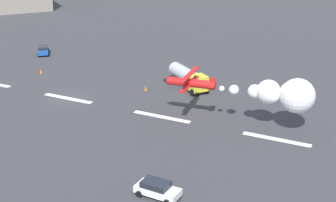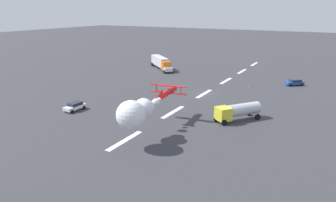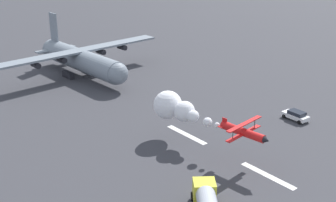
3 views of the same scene
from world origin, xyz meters
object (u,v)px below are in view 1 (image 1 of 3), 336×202
(stunt_biplane_red, at_px, (281,94))
(followme_car_yellow, at_px, (157,189))
(traffic_cone_near, at_px, (41,71))
(traffic_cone_far, at_px, (146,88))
(airport_staff_sedan, at_px, (43,50))
(fuel_tanker_truck, at_px, (188,77))

(stunt_biplane_red, distance_m, followme_car_yellow, 20.48)
(traffic_cone_near, relative_size, traffic_cone_far, 1.00)
(traffic_cone_near, bearing_deg, airport_staff_sedan, 128.30)
(followme_car_yellow, distance_m, airport_staff_sedan, 53.63)
(fuel_tanker_truck, height_order, followme_car_yellow, fuel_tanker_truck)
(traffic_cone_far, bearing_deg, followme_car_yellow, -58.94)
(fuel_tanker_truck, bearing_deg, traffic_cone_near, -169.77)
(fuel_tanker_truck, height_order, airport_staff_sedan, fuel_tanker_truck)
(traffic_cone_far, bearing_deg, traffic_cone_near, -178.61)
(stunt_biplane_red, xyz_separation_m, traffic_cone_far, (-21.23, 5.69, -4.48))
(stunt_biplane_red, relative_size, traffic_cone_far, 24.82)
(followme_car_yellow, height_order, traffic_cone_far, followme_car_yellow)
(fuel_tanker_truck, bearing_deg, stunt_biplane_red, -30.84)
(fuel_tanker_truck, bearing_deg, airport_staff_sedan, 171.09)
(fuel_tanker_truck, distance_m, airport_staff_sedan, 32.31)
(followme_car_yellow, bearing_deg, airport_staff_sedan, 141.07)
(fuel_tanker_truck, distance_m, traffic_cone_far, 6.58)
(traffic_cone_near, bearing_deg, traffic_cone_far, 1.39)
(airport_staff_sedan, xyz_separation_m, traffic_cone_near, (7.44, -9.42, -0.44))
(stunt_biplane_red, xyz_separation_m, followme_car_yellow, (-6.32, -19.06, -4.05))
(fuel_tanker_truck, relative_size, traffic_cone_far, 10.78)
(followme_car_yellow, bearing_deg, traffic_cone_near, 144.69)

